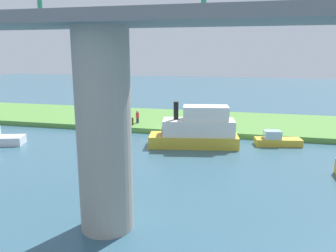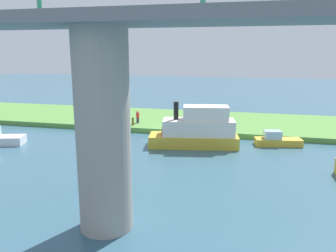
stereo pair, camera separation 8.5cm
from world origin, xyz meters
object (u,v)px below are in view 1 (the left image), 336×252
object	(u,v)px
mooring_post	(133,121)
person_on_bank	(137,117)
motorboat_red	(277,140)
bridge_pylon	(104,132)
houseboat_blue	(99,134)
riverboat_paddlewheel	(197,130)

from	to	relation	value
mooring_post	person_on_bank	bearing A→B (deg)	-96.38
person_on_bank	mooring_post	bearing A→B (deg)	83.62
motorboat_red	person_on_bank	bearing A→B (deg)	-15.54
bridge_pylon	houseboat_blue	size ratio (longest dim) A/B	2.23
bridge_pylon	person_on_bank	distance (m)	22.03
person_on_bank	houseboat_blue	size ratio (longest dim) A/B	0.34
bridge_pylon	mooring_post	distance (m)	20.97
mooring_post	riverboat_paddlewheel	xyz separation A→B (m)	(-7.60, 4.80, 0.54)
person_on_bank	houseboat_blue	world-z (taller)	person_on_bank
person_on_bank	houseboat_blue	bearing A→B (deg)	71.60
bridge_pylon	mooring_post	world-z (taller)	bridge_pylon
person_on_bank	houseboat_blue	xyz separation A→B (m)	(1.88, 5.66, -0.74)
motorboat_red	houseboat_blue	size ratio (longest dim) A/B	1.01
motorboat_red	houseboat_blue	xyz separation A→B (m)	(16.18, 1.68, -0.01)
bridge_pylon	houseboat_blue	world-z (taller)	bridge_pylon
person_on_bank	mooring_post	xyz separation A→B (m)	(0.13, 1.20, -0.29)
person_on_bank	mooring_post	size ratio (longest dim) A/B	1.71
bridge_pylon	motorboat_red	distance (m)	19.55
mooring_post	houseboat_blue	bearing A→B (deg)	68.58
riverboat_paddlewheel	houseboat_blue	world-z (taller)	riverboat_paddlewheel
mooring_post	houseboat_blue	distance (m)	4.81
riverboat_paddlewheel	bridge_pylon	bearing A→B (deg)	83.14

